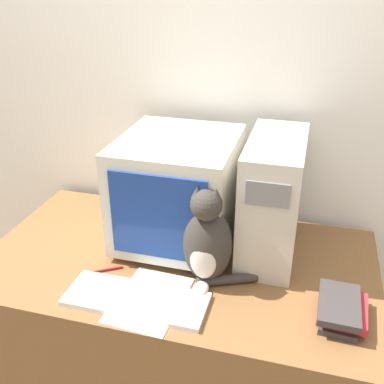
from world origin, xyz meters
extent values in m
cube|color=silver|center=(0.00, 0.86, 1.25)|extent=(7.00, 0.05, 2.50)
cube|color=brown|center=(0.00, 0.40, 0.37)|extent=(1.44, 0.80, 0.74)
cube|color=beige|center=(-0.04, 0.53, 0.75)|extent=(0.29, 0.27, 0.02)
cube|color=beige|center=(-0.04, 0.53, 0.96)|extent=(0.42, 0.46, 0.40)
cube|color=navy|center=(-0.04, 0.30, 0.96)|extent=(0.34, 0.01, 0.31)
cube|color=beige|center=(0.31, 0.55, 0.96)|extent=(0.20, 0.44, 0.44)
cube|color=slate|center=(0.31, 0.33, 1.08)|extent=(0.14, 0.01, 0.08)
cube|color=silver|center=(-0.06, 0.13, 0.74)|extent=(0.46, 0.17, 0.02)
cube|color=silver|center=(-0.06, 0.13, 0.76)|extent=(0.42, 0.13, 0.00)
ellipsoid|color=#38332D|center=(0.13, 0.32, 0.87)|extent=(0.17, 0.15, 0.27)
ellipsoid|color=beige|center=(0.13, 0.26, 0.85)|extent=(0.09, 0.04, 0.15)
sphere|color=#38332D|center=(0.13, 0.29, 1.04)|extent=(0.10, 0.10, 0.10)
cone|color=#38332D|center=(0.10, 0.29, 1.08)|extent=(0.04, 0.04, 0.04)
cone|color=#38332D|center=(0.16, 0.29, 1.08)|extent=(0.04, 0.04, 0.04)
ellipsoid|color=beige|center=(0.13, 0.23, 0.75)|extent=(0.05, 0.08, 0.04)
cylinder|color=#38332D|center=(0.21, 0.30, 0.75)|extent=(0.21, 0.11, 0.03)
cube|color=#383333|center=(0.57, 0.23, 0.75)|extent=(0.13, 0.20, 0.02)
cube|color=red|center=(0.58, 0.23, 0.77)|extent=(0.15, 0.18, 0.03)
cube|color=#383333|center=(0.57, 0.22, 0.80)|extent=(0.13, 0.20, 0.02)
cylinder|color=maroon|center=(-0.23, 0.25, 0.74)|extent=(0.12, 0.08, 0.01)
cube|color=white|center=(-0.02, 0.15, 0.74)|extent=(0.23, 0.31, 0.00)
camera|label=1|loc=(0.42, -0.92, 1.71)|focal=42.00mm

